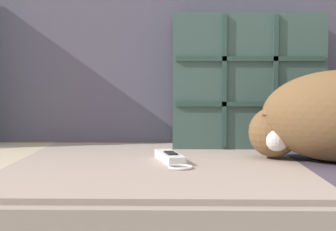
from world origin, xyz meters
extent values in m
cube|color=gray|center=(0.00, 0.12, 0.28)|extent=(1.87, 0.85, 0.22)
cube|color=gray|center=(0.00, 0.10, 0.40)|extent=(0.20, 0.77, 0.01)
cube|color=gray|center=(0.20, 0.10, 0.40)|extent=(0.20, 0.77, 0.01)
cube|color=gray|center=(0.40, 0.10, 0.40)|extent=(0.20, 0.77, 0.01)
cube|color=#514C60|center=(0.00, 0.48, 0.62)|extent=(1.87, 0.14, 0.45)
cube|color=#38514C|center=(0.42, 0.34, 0.57)|extent=(0.38, 0.13, 0.34)
cube|color=#28423D|center=(0.42, 0.27, 0.52)|extent=(0.37, 0.01, 0.01)
cube|color=#28423D|center=(0.36, 0.27, 0.57)|extent=(0.01, 0.01, 0.33)
cube|color=#28423D|center=(0.42, 0.27, 0.63)|extent=(0.37, 0.01, 0.01)
cube|color=#28423D|center=(0.49, 0.27, 0.57)|extent=(0.01, 0.01, 0.33)
sphere|color=brown|center=(0.45, 0.12, 0.46)|extent=(0.11, 0.11, 0.11)
sphere|color=white|center=(0.45, 0.09, 0.45)|extent=(0.06, 0.06, 0.06)
ellipsoid|color=white|center=(0.54, 0.03, 0.47)|extent=(0.10, 0.05, 0.09)
cone|color=brown|center=(0.44, 0.09, 0.52)|extent=(0.04, 0.04, 0.04)
cone|color=brown|center=(0.47, 0.15, 0.52)|extent=(0.04, 0.04, 0.04)
cube|color=white|center=(0.23, 0.07, 0.41)|extent=(0.07, 0.15, 0.02)
cube|color=black|center=(0.23, 0.06, 0.42)|extent=(0.03, 0.05, 0.00)
cube|color=black|center=(0.21, 0.14, 0.41)|extent=(0.03, 0.02, 0.02)
torus|color=silver|center=(0.25, -0.02, 0.40)|extent=(0.06, 0.06, 0.01)
camera|label=1|loc=(0.24, -1.01, 0.57)|focal=55.00mm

